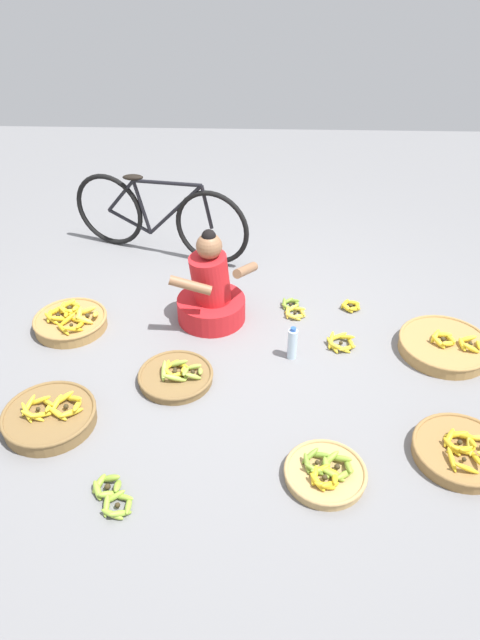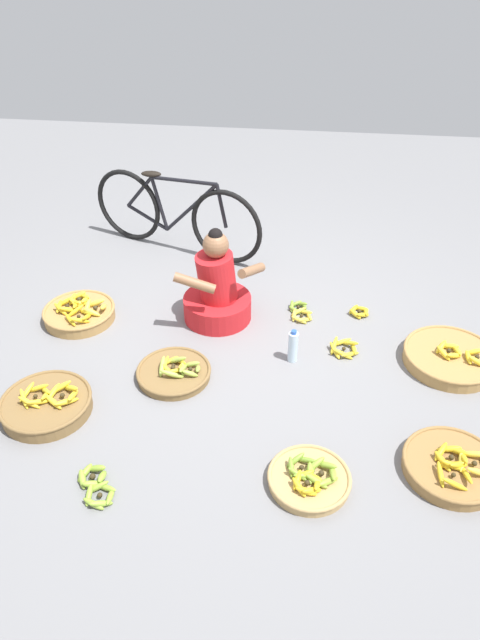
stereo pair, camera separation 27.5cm
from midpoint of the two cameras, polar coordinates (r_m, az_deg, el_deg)
The scene contains 14 objects.
ground_plane at distance 4.16m, azimuth -1.79°, elevation -2.35°, with size 10.00×10.00×0.00m, color slate.
vendor_woman_front at distance 4.28m, azimuth -4.76°, elevation 2.72°, with size 0.63×0.52×0.76m.
bicycle_leaning at distance 5.18m, azimuth -9.70°, elevation 10.09°, with size 1.63×0.59×0.73m.
banana_basket_front_center at distance 3.53m, azimuth 19.18°, elevation -12.34°, with size 0.56×0.56×0.15m.
banana_basket_near_bicycle at distance 4.49m, azimuth -18.30°, elevation -0.15°, with size 0.55×0.55×0.17m.
banana_basket_back_right at distance 3.75m, azimuth -20.55°, elevation -9.09°, with size 0.57×0.57×0.17m.
banana_basket_back_left at distance 3.27m, azimuth 6.11°, elevation -15.07°, with size 0.46×0.46×0.13m.
banana_basket_front_right at distance 3.86m, azimuth -8.47°, elevation -5.61°, with size 0.51×0.51×0.14m.
banana_basket_mid_left at distance 4.25m, azimuth 18.10°, elevation -2.48°, with size 0.65×0.65×0.16m.
loose_bananas_mid_right at distance 3.28m, azimuth -15.19°, elevation -16.66°, with size 0.26×0.29×0.08m.
loose_bananas_back_center at distance 4.15m, azimuth 8.19°, elevation -2.30°, with size 0.23×0.23×0.09m.
loose_bananas_near_vendor at distance 4.47m, azimuth 3.60°, elevation 1.10°, with size 0.21×0.30×0.07m.
loose_bananas_front_left at distance 4.55m, azimuth 9.41°, elevation 1.36°, with size 0.18×0.18×0.07m.
water_bottle at distance 3.96m, azimuth 3.29°, elevation -2.43°, with size 0.07×0.07×0.26m.
Camera 1 is at (0.11, -3.27, 2.57)m, focal length 31.94 mm.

